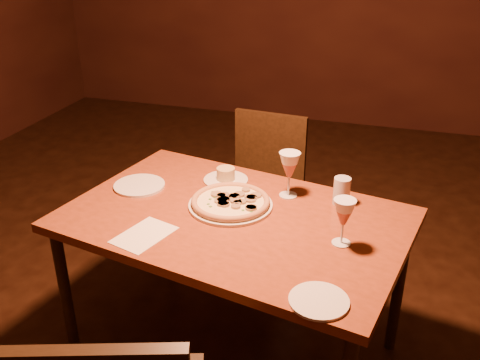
# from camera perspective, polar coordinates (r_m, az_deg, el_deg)

# --- Properties ---
(dining_table) EXTENTS (1.45, 1.08, 0.70)m
(dining_table) POSITION_cam_1_polar(r_m,az_deg,el_deg) (2.13, -0.58, -5.30)
(dining_table) COLOR brown
(dining_table) RESTS_ON floor
(chair_far) EXTENTS (0.44, 0.44, 0.83)m
(chair_far) POSITION_cam_1_polar(r_m,az_deg,el_deg) (2.89, 2.35, -0.43)
(chair_far) COLOR black
(chair_far) RESTS_ON floor
(pizza_plate) EXTENTS (0.34, 0.34, 0.04)m
(pizza_plate) POSITION_cam_1_polar(r_m,az_deg,el_deg) (2.16, -1.02, -2.37)
(pizza_plate) COLOR silver
(pizza_plate) RESTS_ON dining_table
(ramekin_saucer) EXTENTS (0.20, 0.20, 0.06)m
(ramekin_saucer) POSITION_cam_1_polar(r_m,az_deg,el_deg) (2.37, -1.53, 0.34)
(ramekin_saucer) COLOR silver
(ramekin_saucer) RESTS_ON dining_table
(wine_glass_far) EXTENTS (0.09, 0.09, 0.20)m
(wine_glass_far) POSITION_cam_1_polar(r_m,az_deg,el_deg) (2.22, 5.26, 0.58)
(wine_glass_far) COLOR #A25243
(wine_glass_far) RESTS_ON dining_table
(wine_glass_right) EXTENTS (0.08, 0.08, 0.18)m
(wine_glass_right) POSITION_cam_1_polar(r_m,az_deg,el_deg) (1.92, 10.94, -4.43)
(wine_glass_right) COLOR #A25243
(wine_glass_right) RESTS_ON dining_table
(water_tumbler) EXTENTS (0.07, 0.07, 0.11)m
(water_tumbler) POSITION_cam_1_polar(r_m,az_deg,el_deg) (2.21, 10.80, -1.16)
(water_tumbler) COLOR #AAB1BA
(water_tumbler) RESTS_ON dining_table
(side_plate_left) EXTENTS (0.22, 0.22, 0.01)m
(side_plate_left) POSITION_cam_1_polar(r_m,az_deg,el_deg) (2.37, -10.69, -0.58)
(side_plate_left) COLOR silver
(side_plate_left) RESTS_ON dining_table
(side_plate_near) EXTENTS (0.19, 0.19, 0.01)m
(side_plate_near) POSITION_cam_1_polar(r_m,az_deg,el_deg) (1.68, 8.41, -12.63)
(side_plate_near) COLOR silver
(side_plate_near) RESTS_ON dining_table
(menu_card) EXTENTS (0.21, 0.26, 0.00)m
(menu_card) POSITION_cam_1_polar(r_m,az_deg,el_deg) (2.01, -10.19, -5.78)
(menu_card) COLOR silver
(menu_card) RESTS_ON dining_table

